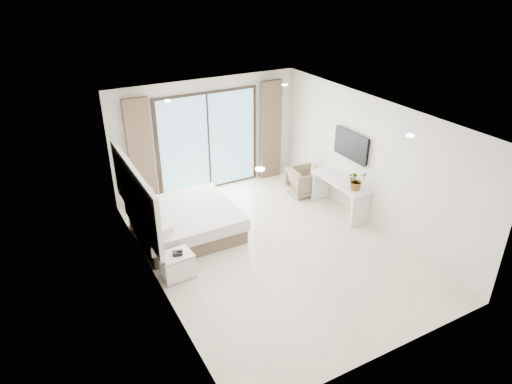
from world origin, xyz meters
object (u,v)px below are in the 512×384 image
at_px(bed, 185,222).
at_px(armchair, 304,180).
at_px(console_desk, 340,189).
at_px(nightstand, 177,265).

distance_m(bed, armchair, 3.19).
bearing_deg(console_desk, nightstand, -172.18).
relative_size(bed, nightstand, 3.56).
height_order(bed, console_desk, console_desk).
xyz_separation_m(bed, nightstand, (-0.63, -1.28, -0.05)).
height_order(bed, armchair, armchair).
bearing_deg(armchair, console_desk, -164.60).
height_order(nightstand, console_desk, console_desk).
bearing_deg(armchair, nightstand, 119.06).
bearing_deg(console_desk, bed, 167.75).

